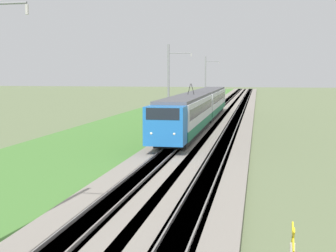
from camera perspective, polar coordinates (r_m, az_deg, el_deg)
ballast_main at (r=58.01m, az=4.39°, el=0.51°), size 240.00×4.40×0.30m
ballast_adjacent at (r=57.71m, az=8.15°, el=0.43°), size 240.00×4.40×0.30m
track_main at (r=58.01m, az=4.39°, el=0.52°), size 240.00×1.57×0.45m
track_adjacent at (r=57.71m, az=8.15°, el=0.44°), size 240.00×1.57×0.45m
grass_verge at (r=59.18m, az=-2.21°, el=0.55°), size 240.00×13.63×0.12m
passenger_train at (r=53.32m, az=3.85°, el=2.42°), size 41.44×3.02×5.12m
catenary_mast_mid at (r=49.26m, az=0.12°, el=4.78°), size 0.22×2.56×9.13m
catenary_mast_far at (r=84.01m, az=4.62°, el=5.46°), size 0.22×2.56×9.11m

